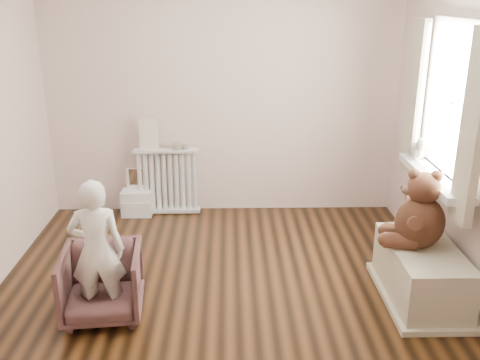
{
  "coord_description": "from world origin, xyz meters",
  "views": [
    {
      "loc": [
        0.07,
        -3.62,
        2.23
      ],
      "look_at": [
        0.15,
        0.45,
        0.8
      ],
      "focal_mm": 40.0,
      "sensor_mm": 36.0,
      "label": 1
    }
  ],
  "objects_px": {
    "toy_vanity": "(136,190)",
    "armchair": "(102,283)",
    "radiator": "(167,179)",
    "child": "(97,251)",
    "plush_cat": "(418,147)",
    "toy_bench": "(421,275)",
    "teddy_bear": "(421,216)"
  },
  "relations": [
    {
      "from": "radiator",
      "to": "armchair",
      "type": "bearing_deg",
      "value": -97.94
    },
    {
      "from": "toy_bench",
      "to": "teddy_bear",
      "type": "relative_size",
      "value": 1.58
    },
    {
      "from": "armchair",
      "to": "plush_cat",
      "type": "xyz_separation_m",
      "value": [
        2.52,
        0.91,
        0.74
      ]
    },
    {
      "from": "child",
      "to": "toy_vanity",
      "type": "bearing_deg",
      "value": -93.5
    },
    {
      "from": "child",
      "to": "teddy_bear",
      "type": "relative_size",
      "value": 1.79
    },
    {
      "from": "radiator",
      "to": "child",
      "type": "bearing_deg",
      "value": -97.74
    },
    {
      "from": "armchair",
      "to": "toy_bench",
      "type": "height_order",
      "value": "armchair"
    },
    {
      "from": "radiator",
      "to": "child",
      "type": "xyz_separation_m",
      "value": [
        -0.27,
        -1.96,
        0.15
      ]
    },
    {
      "from": "child",
      "to": "toy_bench",
      "type": "height_order",
      "value": "child"
    },
    {
      "from": "child",
      "to": "plush_cat",
      "type": "height_order",
      "value": "plush_cat"
    },
    {
      "from": "toy_vanity",
      "to": "plush_cat",
      "type": "bearing_deg",
      "value": -20.66
    },
    {
      "from": "child",
      "to": "toy_bench",
      "type": "relative_size",
      "value": 1.13
    },
    {
      "from": "toy_vanity",
      "to": "plush_cat",
      "type": "height_order",
      "value": "plush_cat"
    },
    {
      "from": "toy_vanity",
      "to": "toy_bench",
      "type": "height_order",
      "value": "toy_vanity"
    },
    {
      "from": "radiator",
      "to": "armchair",
      "type": "relative_size",
      "value": 1.25
    },
    {
      "from": "teddy_bear",
      "to": "plush_cat",
      "type": "height_order",
      "value": "plush_cat"
    },
    {
      "from": "toy_vanity",
      "to": "plush_cat",
      "type": "relative_size",
      "value": 2.05
    },
    {
      "from": "toy_vanity",
      "to": "armchair",
      "type": "distance_m",
      "value": 1.88
    },
    {
      "from": "plush_cat",
      "to": "child",
      "type": "bearing_deg",
      "value": -153.46
    },
    {
      "from": "teddy_bear",
      "to": "plush_cat",
      "type": "distance_m",
      "value": 0.79
    },
    {
      "from": "toy_vanity",
      "to": "teddy_bear",
      "type": "bearing_deg",
      "value": -34.82
    },
    {
      "from": "toy_bench",
      "to": "plush_cat",
      "type": "distance_m",
      "value": 1.1
    },
    {
      "from": "radiator",
      "to": "teddy_bear",
      "type": "bearing_deg",
      "value": -39.32
    },
    {
      "from": "radiator",
      "to": "armchair",
      "type": "distance_m",
      "value": 1.93
    },
    {
      "from": "toy_bench",
      "to": "teddy_bear",
      "type": "xyz_separation_m",
      "value": [
        -0.04,
        0.04,
        0.47
      ]
    },
    {
      "from": "toy_vanity",
      "to": "teddy_bear",
      "type": "distance_m",
      "value": 2.94
    },
    {
      "from": "radiator",
      "to": "child",
      "type": "distance_m",
      "value": 1.98
    },
    {
      "from": "radiator",
      "to": "child",
      "type": "relative_size",
      "value": 0.68
    },
    {
      "from": "toy_vanity",
      "to": "toy_bench",
      "type": "xyz_separation_m",
      "value": [
        2.43,
        -1.71,
        -0.08
      ]
    },
    {
      "from": "toy_vanity",
      "to": "armchair",
      "type": "relative_size",
      "value": 0.88
    },
    {
      "from": "armchair",
      "to": "child",
      "type": "height_order",
      "value": "child"
    },
    {
      "from": "radiator",
      "to": "toy_bench",
      "type": "height_order",
      "value": "radiator"
    }
  ]
}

